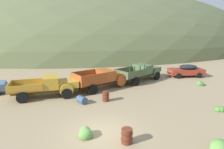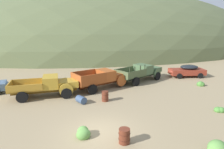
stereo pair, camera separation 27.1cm
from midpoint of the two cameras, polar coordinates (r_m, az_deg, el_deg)
ground_plane at (r=12.29m, az=-3.85°, el=-16.58°), size 300.00×300.00×0.00m
hill_center at (r=73.40m, az=-2.04°, el=8.64°), size 109.90×83.44×36.65m
truck_mustard at (r=18.76m, az=-18.01°, el=-3.16°), size 6.14×2.97×1.89m
truck_oxide_orange at (r=20.42m, az=-2.72°, el=-1.07°), size 6.16×3.66×1.91m
truck_weathered_green at (r=23.63m, az=8.43°, el=0.74°), size 6.56×4.12×2.16m
car_rust_red at (r=26.78m, az=20.30°, el=1.13°), size 4.89×2.97×1.57m
oil_drum_by_truck at (r=16.84m, az=-2.32°, el=-6.37°), size 0.61×0.61×0.88m
oil_drum_tipped at (r=16.59m, az=-9.30°, el=-7.33°), size 0.89×1.02×0.62m
oil_drum_foreground at (r=11.16m, az=3.65°, el=-17.46°), size 0.66×0.66×0.84m
bush_front_right at (r=11.90m, az=-8.46°, el=-16.72°), size 0.83×0.95×0.72m
bush_between_trucks at (r=24.29m, az=-6.80°, el=-0.96°), size 0.64×0.67×0.55m
bush_back_edge at (r=11.84m, az=28.10°, el=-18.35°), size 1.02×0.88×0.83m
bush_near_barrel at (r=23.42m, az=24.02°, el=-2.54°), size 0.78×0.82×0.68m
bush_lone_scrub at (r=17.02m, az=28.57°, el=-8.96°), size 0.74×0.67×0.48m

